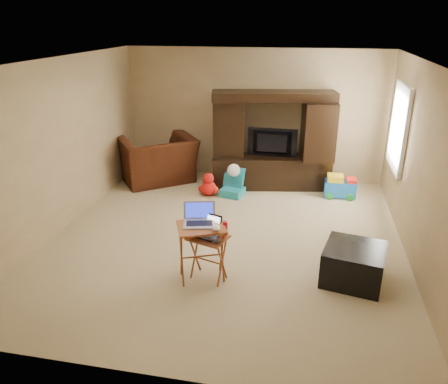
% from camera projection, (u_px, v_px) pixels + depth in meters
% --- Properties ---
extents(floor, '(5.50, 5.50, 0.00)m').
position_uv_depth(floor, '(227.00, 237.00, 6.43)').
color(floor, beige).
rests_on(floor, ground).
extents(ceiling, '(5.50, 5.50, 0.00)m').
position_uv_depth(ceiling, '(227.00, 61.00, 5.49)').
color(ceiling, silver).
rests_on(ceiling, ground).
extents(wall_back, '(5.00, 0.00, 5.00)m').
position_uv_depth(wall_back, '(254.00, 115.00, 8.46)').
color(wall_back, tan).
rests_on(wall_back, ground).
extents(wall_front, '(5.00, 0.00, 5.00)m').
position_uv_depth(wall_front, '(161.00, 257.00, 3.46)').
color(wall_front, tan).
rests_on(wall_front, ground).
extents(wall_left, '(0.00, 5.50, 5.50)m').
position_uv_depth(wall_left, '(60.00, 146.00, 6.42)').
color(wall_left, tan).
rests_on(wall_left, ground).
extents(wall_right, '(0.00, 5.50, 5.50)m').
position_uv_depth(wall_right, '(421.00, 168.00, 5.50)').
color(wall_right, tan).
rests_on(wall_right, ground).
extents(window_pane, '(0.00, 1.20, 1.20)m').
position_uv_depth(window_pane, '(400.00, 128.00, 6.86)').
color(window_pane, white).
rests_on(window_pane, ground).
extents(window_frame, '(0.06, 1.14, 1.34)m').
position_uv_depth(window_frame, '(399.00, 128.00, 6.87)').
color(window_frame, white).
rests_on(window_frame, ground).
extents(entertainment_center, '(2.26, 0.94, 1.80)m').
position_uv_depth(entertainment_center, '(272.00, 141.00, 8.03)').
color(entertainment_center, black).
rests_on(entertainment_center, floor).
extents(television, '(0.91, 0.13, 0.53)m').
position_uv_depth(television, '(272.00, 143.00, 8.00)').
color(television, black).
rests_on(television, entertainment_center).
extents(recliner, '(1.81, 1.77, 0.89)m').
position_uv_depth(recliner, '(157.00, 159.00, 8.50)').
color(recliner, '#401D0D').
rests_on(recliner, floor).
extents(child_rocker, '(0.47, 0.51, 0.50)m').
position_uv_depth(child_rocker, '(233.00, 183.00, 7.83)').
color(child_rocker, '#187788').
rests_on(child_rocker, floor).
extents(plush_toy, '(0.38, 0.32, 0.43)m').
position_uv_depth(plush_toy, '(208.00, 184.00, 7.86)').
color(plush_toy, red).
rests_on(plush_toy, floor).
extents(push_toy, '(0.57, 0.41, 0.42)m').
position_uv_depth(push_toy, '(340.00, 186.00, 7.80)').
color(push_toy, blue).
rests_on(push_toy, floor).
extents(ottoman, '(0.82, 0.82, 0.45)m').
position_uv_depth(ottoman, '(353.00, 264.00, 5.30)').
color(ottoman, black).
rests_on(ottoman, floor).
extents(tray_table_left, '(0.68, 0.62, 0.72)m').
position_uv_depth(tray_table_left, '(202.00, 253.00, 5.29)').
color(tray_table_left, '#9D5726').
rests_on(tray_table_left, floor).
extents(tray_table_right, '(0.53, 0.47, 0.58)m').
position_uv_depth(tray_table_right, '(208.00, 258.00, 5.32)').
color(tray_table_right, brown).
rests_on(tray_table_right, floor).
extents(laptop_left, '(0.44, 0.39, 0.24)m').
position_uv_depth(laptop_left, '(199.00, 216.00, 5.14)').
color(laptop_left, '#ADAEB2').
rests_on(laptop_left, tray_table_left).
extents(laptop_right, '(0.37, 0.33, 0.24)m').
position_uv_depth(laptop_right, '(205.00, 227.00, 5.20)').
color(laptop_right, black).
rests_on(laptop_right, tray_table_right).
extents(mouse_left, '(0.12, 0.16, 0.06)m').
position_uv_depth(mouse_left, '(216.00, 228.00, 5.04)').
color(mouse_left, white).
rests_on(mouse_left, tray_table_left).
extents(mouse_right, '(0.10, 0.13, 0.05)m').
position_uv_depth(mouse_right, '(217.00, 241.00, 5.07)').
color(mouse_right, '#434348').
rests_on(mouse_right, tray_table_right).
extents(water_bottle, '(0.06, 0.06, 0.18)m').
position_uv_depth(water_bottle, '(225.00, 229.00, 5.22)').
color(water_bottle, red).
rests_on(water_bottle, tray_table_right).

